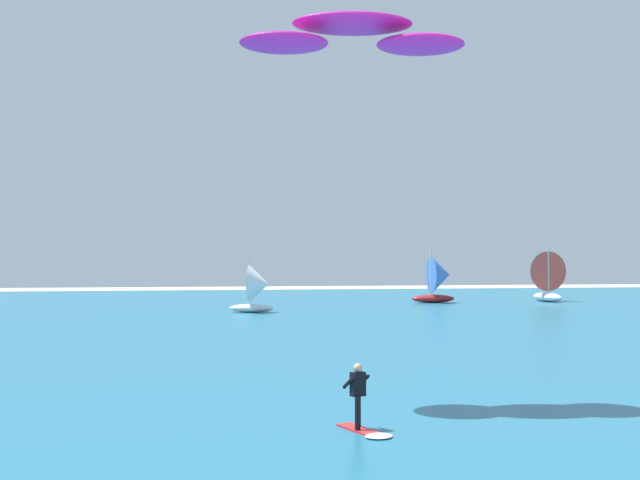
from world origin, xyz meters
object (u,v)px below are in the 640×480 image
(kitesurfer, at_px, (362,407))
(sailboat_heeled_over, at_px, (258,288))
(kite, at_px, (352,36))
(sailboat_anchored_offshore, at_px, (544,275))
(sailboat_outermost, at_px, (439,279))

(kitesurfer, relative_size, sailboat_heeled_over, 0.49)
(kite, bearing_deg, sailboat_heeled_over, 89.63)
(sailboat_anchored_offshore, bearing_deg, kite, -120.23)
(kitesurfer, height_order, kite, kite)
(sailboat_anchored_offshore, xyz_separation_m, sailboat_outermost, (-10.77, -0.97, -0.25))
(kite, distance_m, sailboat_heeled_over, 39.27)
(kite, xyz_separation_m, sailboat_outermost, (17.92, 48.27, -8.66))
(kitesurfer, xyz_separation_m, kite, (0.46, 3.47, 10.27))
(sailboat_heeled_over, xyz_separation_m, sailboat_outermost, (17.67, 10.05, 0.33))
(kitesurfer, distance_m, sailboat_anchored_offshore, 60.26)
(kite, distance_m, sailboat_outermost, 52.21)
(kite, bearing_deg, sailboat_anchored_offshore, 59.77)
(kite, bearing_deg, sailboat_outermost, 69.63)
(sailboat_anchored_offshore, height_order, sailboat_outermost, sailboat_anchored_offshore)
(kite, relative_size, sailboat_heeled_over, 1.67)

